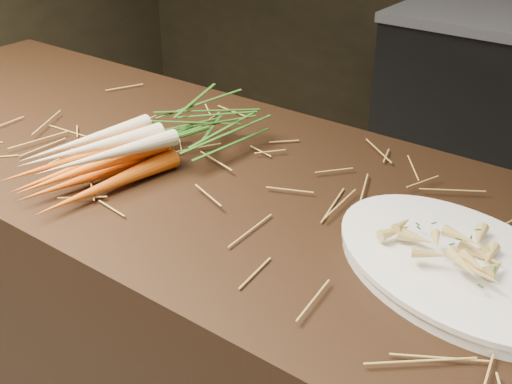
{
  "coord_description": "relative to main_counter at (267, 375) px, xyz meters",
  "views": [
    {
      "loc": [
        0.59,
        -0.52,
        1.46
      ],
      "look_at": [
        0.05,
        0.2,
        0.96
      ],
      "focal_mm": 45.0,
      "sensor_mm": 36.0,
      "label": 1
    }
  ],
  "objects": [
    {
      "name": "straw_bedding",
      "position": [
        0.0,
        0.0,
        0.46
      ],
      "size": [
        1.4,
        0.6,
        0.02
      ],
      "primitive_type": null,
      "color": "olive",
      "rests_on": "main_counter"
    },
    {
      "name": "root_veg_bunch",
      "position": [
        -0.24,
        -0.02,
        0.5
      ],
      "size": [
        0.26,
        0.56,
        0.1
      ],
      "rotation": [
        0.0,
        0.0,
        -0.21
      ],
      "color": "#C13D00",
      "rests_on": "main_counter"
    },
    {
      "name": "main_counter",
      "position": [
        0.0,
        0.0,
        0.0
      ],
      "size": [
        2.4,
        0.7,
        0.9
      ],
      "primitive_type": "cube",
      "color": "black",
      "rests_on": "ground"
    },
    {
      "name": "roasted_veg_heap",
      "position": [
        0.36,
        -0.04,
        0.49
      ],
      "size": [
        0.24,
        0.21,
        0.05
      ],
      "primitive_type": null,
      "rotation": [
        0.0,
        0.0,
        -0.38
      ],
      "color": "#B09247",
      "rests_on": "serving_platter"
    },
    {
      "name": "serving_platter",
      "position": [
        0.36,
        -0.04,
        0.46
      ],
      "size": [
        0.48,
        0.4,
        0.02
      ],
      "primitive_type": null,
      "rotation": [
        0.0,
        0.0,
        -0.38
      ],
      "color": "white",
      "rests_on": "main_counter"
    }
  ]
}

